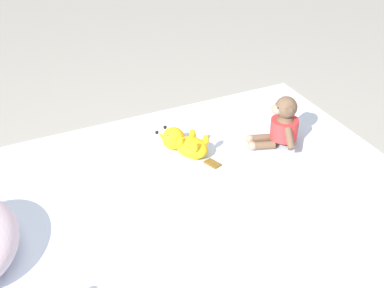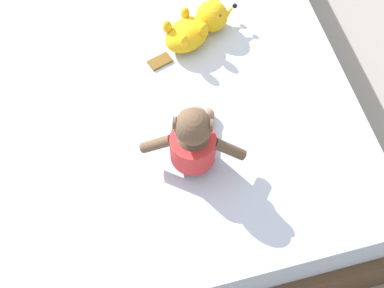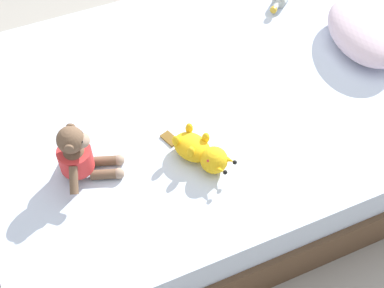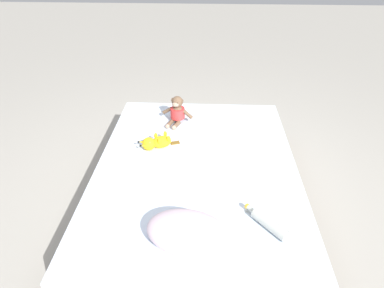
{
  "view_description": "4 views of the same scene",
  "coord_description": "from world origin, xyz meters",
  "px_view_note": "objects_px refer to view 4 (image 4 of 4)",
  "views": [
    {
      "loc": [
        -1.61,
        0.68,
        1.75
      ],
      "look_at": [
        0.28,
        -0.23,
        0.44
      ],
      "focal_mm": 54.18,
      "sensor_mm": 36.0,
      "label": 1
    },
    {
      "loc": [
        0.0,
        -1.34,
        1.76
      ],
      "look_at": [
        0.19,
        -0.64,
        0.48
      ],
      "focal_mm": 52.92,
      "sensor_mm": 36.0,
      "label": 2
    },
    {
      "loc": [
        1.39,
        -0.72,
        1.97
      ],
      "look_at": [
        0.28,
        -0.23,
        0.44
      ],
      "focal_mm": 50.25,
      "sensor_mm": 36.0,
      "label": 3
    },
    {
      "loc": [
        -0.06,
        1.96,
        1.82
      ],
      "look_at": [
        0.04,
        -0.08,
        0.51
      ],
      "focal_mm": 31.9,
      "sensor_mm": 36.0,
      "label": 4
    }
  ],
  "objects_px": {
    "bed": "(196,186)",
    "plush_yellow_creature": "(156,142)",
    "pillow": "(188,232)",
    "plush_monkey": "(177,112)",
    "glass_bottle": "(269,223)"
  },
  "relations": [
    {
      "from": "pillow",
      "to": "plush_monkey",
      "type": "xyz_separation_m",
      "value": [
        0.17,
        -1.33,
        0.02
      ]
    },
    {
      "from": "glass_bottle",
      "to": "plush_yellow_creature",
      "type": "bearing_deg",
      "value": -46.62
    },
    {
      "from": "bed",
      "to": "plush_yellow_creature",
      "type": "bearing_deg",
      "value": -34.21
    },
    {
      "from": "bed",
      "to": "pillow",
      "type": "bearing_deg",
      "value": 88.5
    },
    {
      "from": "plush_yellow_creature",
      "to": "glass_bottle",
      "type": "relative_size",
      "value": 1.18
    },
    {
      "from": "plush_monkey",
      "to": "pillow",
      "type": "bearing_deg",
      "value": 97.4
    },
    {
      "from": "plush_yellow_creature",
      "to": "bed",
      "type": "bearing_deg",
      "value": 145.79
    },
    {
      "from": "bed",
      "to": "pillow",
      "type": "relative_size",
      "value": 3.99
    },
    {
      "from": "plush_yellow_creature",
      "to": "glass_bottle",
      "type": "distance_m",
      "value": 1.08
    },
    {
      "from": "pillow",
      "to": "plush_monkey",
      "type": "relative_size",
      "value": 1.83
    },
    {
      "from": "bed",
      "to": "plush_yellow_creature",
      "type": "xyz_separation_m",
      "value": [
        0.32,
        -0.21,
        0.24
      ]
    },
    {
      "from": "plush_monkey",
      "to": "bed",
      "type": "bearing_deg",
      "value": 106.88
    },
    {
      "from": "pillow",
      "to": "plush_monkey",
      "type": "height_order",
      "value": "plush_monkey"
    },
    {
      "from": "bed",
      "to": "plush_yellow_creature",
      "type": "distance_m",
      "value": 0.45
    },
    {
      "from": "plush_monkey",
      "to": "glass_bottle",
      "type": "distance_m",
      "value": 1.36
    }
  ]
}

